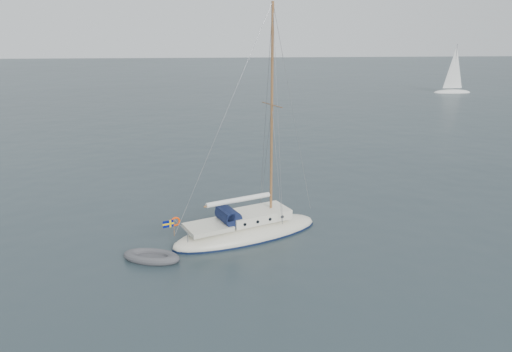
{
  "coord_description": "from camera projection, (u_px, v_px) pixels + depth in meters",
  "views": [
    {
      "loc": [
        -2.97,
        -24.31,
        11.37
      ],
      "look_at": [
        -1.13,
        0.0,
        3.86
      ],
      "focal_mm": 35.0,
      "sensor_mm": 36.0,
      "label": 1
    }
  ],
  "objects": [
    {
      "name": "ground",
      "position": [
        277.0,
        244.0,
        26.73
      ],
      "size": [
        300.0,
        300.0,
        0.0
      ],
      "primitive_type": "plane",
      "color": "black",
      "rests_on": "ground"
    },
    {
      "name": "sailboat",
      "position": [
        247.0,
        219.0,
        27.52
      ],
      "size": [
        9.12,
        2.73,
        12.99
      ],
      "rotation": [
        0.0,
        0.0,
        0.42
      ],
      "color": "silver",
      "rests_on": "ground"
    },
    {
      "name": "dinghy",
      "position": [
        151.0,
        257.0,
        24.89
      ],
      "size": [
        2.96,
        1.34,
        0.42
      ],
      "rotation": [
        0.0,
        0.0,
        -0.29
      ],
      "color": "#48494C",
      "rests_on": "ground"
    },
    {
      "name": "distant_yacht_b",
      "position": [
        454.0,
        71.0,
        83.32
      ],
      "size": [
        6.41,
        3.42,
        8.5
      ],
      "rotation": [
        0.0,
        0.0,
        0.04
      ],
      "color": "silver",
      "rests_on": "ground"
    }
  ]
}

